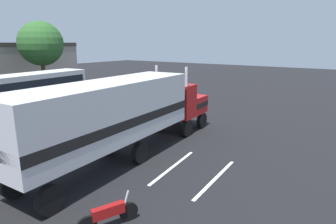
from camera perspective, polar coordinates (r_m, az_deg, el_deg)
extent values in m
plane|color=black|center=(20.06, 0.77, -3.58)|extent=(120.00, 120.00, 0.00)
cube|color=silver|center=(14.30, 0.96, -10.84)|extent=(4.39, 0.62, 0.01)
cube|color=silver|center=(13.33, 9.40, -12.94)|extent=(4.40, 0.40, 0.01)
cube|color=#B21919|center=(20.49, 3.68, 1.67)|extent=(1.95, 2.60, 1.20)
cube|color=#B21919|center=(19.02, 1.43, 2.30)|extent=(1.55, 2.58, 2.20)
cube|color=silver|center=(21.31, 4.87, 2.12)|extent=(0.20, 2.10, 1.08)
cube|color=black|center=(20.48, 3.68, 1.84)|extent=(1.95, 2.64, 0.36)
cylinder|color=silver|center=(19.03, -2.26, 4.14)|extent=(0.18, 0.18, 3.40)
cylinder|color=silver|center=(17.91, 3.60, 3.53)|extent=(0.18, 0.18, 3.40)
cube|color=silver|center=(13.91, -11.84, 0.12)|extent=(10.64, 3.22, 2.80)
cube|color=black|center=(14.01, -11.76, -1.55)|extent=(10.64, 3.26, 0.44)
cylinder|color=silver|center=(20.31, -1.16, -0.58)|extent=(1.34, 0.72, 0.64)
cylinder|color=black|center=(21.53, 1.42, -0.86)|extent=(1.12, 0.36, 1.10)
cylinder|color=black|center=(20.55, 6.73, -1.66)|extent=(1.12, 0.36, 1.10)
cylinder|color=black|center=(19.64, -1.96, -2.29)|extent=(1.12, 0.36, 1.10)
cylinder|color=black|center=(18.56, 3.72, -3.26)|extent=(1.12, 0.36, 1.10)
cylinder|color=black|center=(15.96, -11.89, -6.38)|extent=(1.12, 0.36, 1.10)
cylinder|color=black|center=(14.61, -5.53, -8.05)|extent=(1.12, 0.36, 1.10)
cylinder|color=black|center=(13.00, -28.32, -12.54)|extent=(1.12, 0.36, 1.10)
cylinder|color=black|center=(11.31, -22.42, -15.89)|extent=(1.12, 0.36, 1.10)
cylinder|color=black|center=(16.60, -16.65, -6.40)|extent=(0.18, 0.18, 0.82)
cylinder|color=black|center=(16.52, -17.07, -6.53)|extent=(0.18, 0.18, 0.82)
cylinder|color=gray|center=(16.34, -17.03, -4.15)|extent=(0.34, 0.34, 0.58)
sphere|color=tan|center=(16.22, -17.12, -2.79)|extent=(0.23, 0.23, 0.23)
cube|color=black|center=(16.49, -17.44, -3.92)|extent=(0.27, 0.17, 0.36)
cube|color=silver|center=(27.02, -26.15, 3.75)|extent=(11.22, 3.79, 2.90)
cube|color=black|center=(26.94, -26.28, 4.96)|extent=(10.57, 3.75, 0.90)
cylinder|color=black|center=(30.61, -20.92, 2.49)|extent=(1.03, 0.39, 1.00)
cylinder|color=black|center=(28.96, -18.00, 2.13)|extent=(1.03, 0.39, 1.00)
cylinder|color=black|center=(10.41, -7.81, -19.03)|extent=(0.65, 0.34, 0.66)
cube|color=maroon|center=(10.03, -11.81, -18.70)|extent=(1.11, 0.63, 0.36)
cylinder|color=silver|center=(10.14, -8.43, -17.03)|extent=(0.29, 0.17, 0.69)
cylinder|color=brown|center=(36.03, -23.40, 6.33)|extent=(0.44, 0.44, 4.12)
sphere|color=#2E612A|center=(35.82, -23.98, 12.33)|extent=(4.92, 4.92, 4.92)
cube|color=#9E938C|center=(41.36, -29.59, 7.76)|extent=(17.81, 7.03, 5.95)
cube|color=#3F3833|center=(41.26, -30.03, 11.51)|extent=(17.92, 7.13, 0.50)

